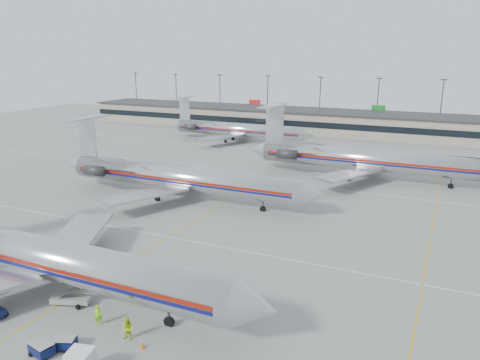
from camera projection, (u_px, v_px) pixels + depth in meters
The scene contains 14 objects.
ground at pixel (117, 269), 50.04m from camera, with size 260.00×260.00×0.00m, color gray.
apron_markings at pixel (169, 237), 58.80m from camera, with size 160.00×0.15×0.02m, color silver.
terminal at pixel (336, 122), 135.06m from camera, with size 162.00×17.00×6.25m.
light_mast_row at pixel (348, 99), 145.93m from camera, with size 163.60×0.40×15.28m.
jet_foreground at pixel (29, 252), 45.07m from camera, with size 49.50×29.15×12.96m.
jet_second_row at pixel (176, 177), 73.49m from camera, with size 46.32×27.28×12.13m.
jet_third_row at pixel (364, 159), 85.02m from camera, with size 47.40×29.16×12.96m.
jet_back_row at pixel (236, 129), 121.44m from camera, with size 41.27×25.38×11.28m.
cart_inner at pixel (64, 343), 36.38m from camera, with size 2.05×1.76×0.98m.
cart_outer at pixel (42, 349), 35.63m from camera, with size 2.05×1.61×1.04m.
belt_loader at pixel (72, 298), 42.92m from camera, with size 4.36×2.43×2.23m.
ramp_worker_near at pixel (98, 315), 39.53m from camera, with size 0.66×0.43×1.81m, color #88E115.
ramp_worker_far at pixel (128, 329), 37.41m from camera, with size 0.96×0.75×1.97m, color #BFE715.
cone_right at pixel (142, 345), 36.52m from camera, with size 0.41×0.41×0.56m, color #E46407.
Camera 1 is at (31.17, -36.05, 22.30)m, focal length 35.00 mm.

